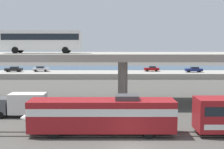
{
  "coord_description": "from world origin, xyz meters",
  "views": [
    {
      "loc": [
        -1.69,
        -25.69,
        9.53
      ],
      "look_at": [
        -1.84,
        23.61,
        4.16
      ],
      "focal_mm": 47.04,
      "sensor_mm": 36.0,
      "label": 1
    }
  ],
  "objects_px": {
    "transit_bus_on_overpass": "(43,40)",
    "parked_car_0": "(15,69)",
    "parked_car_2": "(153,69)",
    "parked_car_3": "(42,69)",
    "service_truck_east": "(22,104)",
    "train_locomotive": "(96,114)",
    "parked_car_1": "(195,69)"
  },
  "relations": [
    {
      "from": "train_locomotive",
      "to": "parked_car_2",
      "type": "height_order",
      "value": "train_locomotive"
    },
    {
      "from": "parked_car_1",
      "to": "parked_car_3",
      "type": "bearing_deg",
      "value": -2.34
    },
    {
      "from": "service_truck_east",
      "to": "parked_car_3",
      "type": "distance_m",
      "value": 45.47
    },
    {
      "from": "parked_car_3",
      "to": "transit_bus_on_overpass",
      "type": "bearing_deg",
      "value": -75.98
    },
    {
      "from": "transit_bus_on_overpass",
      "to": "parked_car_1",
      "type": "distance_m",
      "value": 49.13
    },
    {
      "from": "service_truck_east",
      "to": "parked_car_2",
      "type": "relative_size",
      "value": 1.63
    },
    {
      "from": "parked_car_1",
      "to": "service_truck_east",
      "type": "bearing_deg",
      "value": 51.46
    },
    {
      "from": "train_locomotive",
      "to": "parked_car_1",
      "type": "distance_m",
      "value": 56.0
    },
    {
      "from": "service_truck_east",
      "to": "parked_car_0",
      "type": "bearing_deg",
      "value": -70.5
    },
    {
      "from": "train_locomotive",
      "to": "service_truck_east",
      "type": "bearing_deg",
      "value": -36.84
    },
    {
      "from": "transit_bus_on_overpass",
      "to": "parked_car_3",
      "type": "distance_m",
      "value": 39.05
    },
    {
      "from": "parked_car_1",
      "to": "parked_car_3",
      "type": "xyz_separation_m",
      "value": [
        -42.44,
        1.73,
        -0.0
      ]
    },
    {
      "from": "parked_car_0",
      "to": "parked_car_1",
      "type": "bearing_deg",
      "value": 178.88
    },
    {
      "from": "transit_bus_on_overpass",
      "to": "parked_car_0",
      "type": "xyz_separation_m",
      "value": [
        -16.64,
        36.37,
        -7.76
      ]
    },
    {
      "from": "train_locomotive",
      "to": "parked_car_0",
      "type": "bearing_deg",
      "value": -63.6
    },
    {
      "from": "parked_car_0",
      "to": "parked_car_3",
      "type": "relative_size",
      "value": 1.06
    },
    {
      "from": "parked_car_2",
      "to": "parked_car_1",
      "type": "bearing_deg",
      "value": 168.0
    },
    {
      "from": "parked_car_0",
      "to": "parked_car_2",
      "type": "distance_m",
      "value": 38.56
    },
    {
      "from": "train_locomotive",
      "to": "transit_bus_on_overpass",
      "type": "height_order",
      "value": "transit_bus_on_overpass"
    },
    {
      "from": "parked_car_0",
      "to": "parked_car_3",
      "type": "xyz_separation_m",
      "value": [
        7.37,
        0.76,
        -0.0
      ]
    },
    {
      "from": "parked_car_2",
      "to": "parked_car_3",
      "type": "distance_m",
      "value": 31.17
    },
    {
      "from": "parked_car_1",
      "to": "parked_car_2",
      "type": "distance_m",
      "value": 11.54
    },
    {
      "from": "parked_car_2",
      "to": "parked_car_3",
      "type": "height_order",
      "value": "same"
    },
    {
      "from": "parked_car_0",
      "to": "parked_car_2",
      "type": "xyz_separation_m",
      "value": [
        38.53,
        1.43,
        -0.0
      ]
    },
    {
      "from": "parked_car_2",
      "to": "parked_car_3",
      "type": "xyz_separation_m",
      "value": [
        -31.16,
        -0.67,
        0.0
      ]
    },
    {
      "from": "parked_car_3",
      "to": "parked_car_0",
      "type": "bearing_deg",
      "value": -174.1
    },
    {
      "from": "train_locomotive",
      "to": "service_truck_east",
      "type": "height_order",
      "value": "train_locomotive"
    },
    {
      "from": "transit_bus_on_overpass",
      "to": "service_truck_east",
      "type": "height_order",
      "value": "transit_bus_on_overpass"
    },
    {
      "from": "train_locomotive",
      "to": "parked_car_1",
      "type": "xyz_separation_m",
      "value": [
        24.29,
        50.45,
        0.02
      ]
    },
    {
      "from": "parked_car_0",
      "to": "service_truck_east",
      "type": "bearing_deg",
      "value": 109.5
    },
    {
      "from": "parked_car_0",
      "to": "parked_car_1",
      "type": "relative_size",
      "value": 1.01
    },
    {
      "from": "transit_bus_on_overpass",
      "to": "parked_car_0",
      "type": "bearing_deg",
      "value": -65.41
    }
  ]
}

